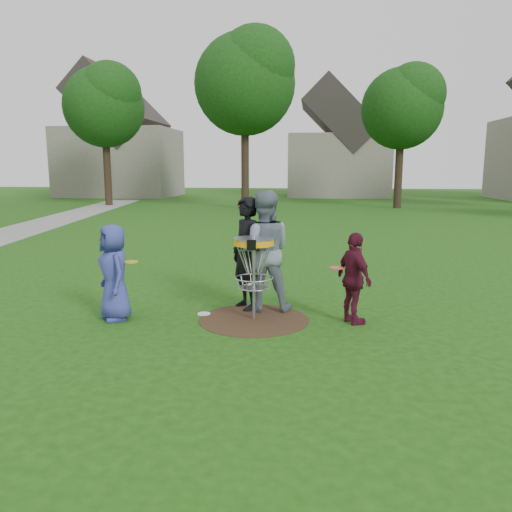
# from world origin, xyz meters

# --- Properties ---
(ground) EXTENTS (100.00, 100.00, 0.00)m
(ground) POSITION_xyz_m (0.00, 0.00, 0.00)
(ground) COLOR #19470F
(ground) RESTS_ON ground
(dirt_patch) EXTENTS (1.80, 1.80, 0.01)m
(dirt_patch) POSITION_xyz_m (0.00, 0.00, 0.00)
(dirt_patch) COLOR #47331E
(dirt_patch) RESTS_ON ground
(player_blue) EXTENTS (0.86, 0.90, 1.56)m
(player_blue) POSITION_xyz_m (-2.24, -0.21, 0.78)
(player_blue) COLOR #363C97
(player_blue) RESTS_ON ground
(player_black) EXTENTS (0.79, 0.85, 1.95)m
(player_black) POSITION_xyz_m (-0.21, 0.63, 0.98)
(player_black) COLOR black
(player_black) RESTS_ON ground
(player_grey) EXTENTS (1.08, 0.88, 2.07)m
(player_grey) POSITION_xyz_m (0.09, 0.62, 1.03)
(player_grey) COLOR slate
(player_grey) RESTS_ON ground
(player_maroon) EXTENTS (0.72, 0.92, 1.46)m
(player_maroon) POSITION_xyz_m (1.58, -0.01, 0.73)
(player_maroon) COLOR #521226
(player_maroon) RESTS_ON ground
(disc_on_grass) EXTENTS (0.22, 0.22, 0.02)m
(disc_on_grass) POSITION_xyz_m (-0.87, 0.19, 0.01)
(disc_on_grass) COLOR white
(disc_on_grass) RESTS_ON ground
(disc_golf_basket) EXTENTS (0.66, 0.67, 1.38)m
(disc_golf_basket) POSITION_xyz_m (0.00, -0.00, 1.02)
(disc_golf_basket) COLOR #9EA0A5
(disc_golf_basket) RESTS_ON ground
(held_discs) EXTENTS (3.49, 0.77, 0.39)m
(held_discs) POSITION_xyz_m (-0.18, 0.13, 1.08)
(held_discs) COLOR yellow
(held_discs) RESTS_ON ground
(tree_row) EXTENTS (51.20, 17.42, 9.90)m
(tree_row) POSITION_xyz_m (0.44, 20.67, 6.21)
(tree_row) COLOR #38281C
(tree_row) RESTS_ON ground
(house_row) EXTENTS (44.50, 10.65, 11.62)m
(house_row) POSITION_xyz_m (4.78, 33.07, 4.14)
(house_row) COLOR gray
(house_row) RESTS_ON ground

